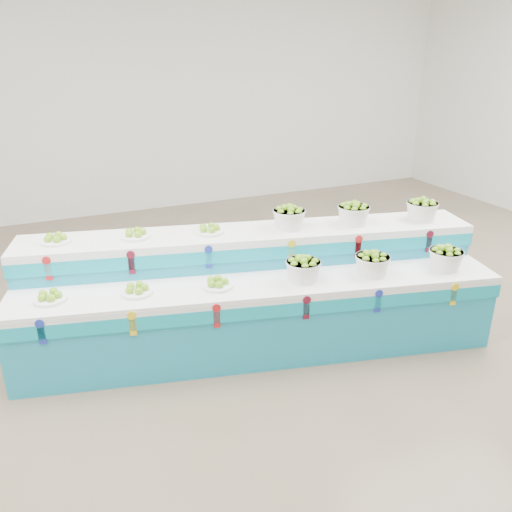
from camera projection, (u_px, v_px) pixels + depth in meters
name	position (u px, v px, depth m)	size (l,w,h in m)	color
ground	(336.00, 342.00, 4.87)	(10.00, 10.00, 0.00)	brown
back_wall	(179.00, 86.00, 8.34)	(10.00, 10.00, 0.00)	silver
display_stand	(256.00, 292.00, 4.71)	(4.25, 1.09, 1.02)	teal
plate_lower_left	(50.00, 296.00, 4.08)	(0.27, 0.27, 0.09)	white
plate_lower_mid	(137.00, 289.00, 4.20)	(0.27, 0.27, 0.09)	white
plate_lower_right	(217.00, 282.00, 4.31)	(0.27, 0.27, 0.09)	white
basket_lower_left	(303.00, 269.00, 4.41)	(0.30, 0.30, 0.22)	silver
basket_lower_mid	(372.00, 263.00, 4.52)	(0.30, 0.30, 0.22)	silver
basket_lower_right	(446.00, 258.00, 4.64)	(0.30, 0.30, 0.22)	silver
plate_upper_left	(55.00, 238.00, 4.44)	(0.27, 0.27, 0.09)	white
plate_upper_mid	(135.00, 233.00, 4.56)	(0.27, 0.27, 0.09)	white
plate_upper_right	(209.00, 228.00, 4.67)	(0.27, 0.27, 0.09)	white
basket_upper_left	(289.00, 217.00, 4.78)	(0.30, 0.30, 0.22)	silver
basket_upper_mid	(353.00, 213.00, 4.89)	(0.30, 0.30, 0.22)	silver
basket_upper_right	(422.00, 209.00, 5.01)	(0.30, 0.30, 0.22)	silver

